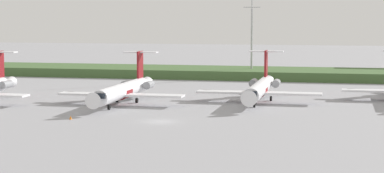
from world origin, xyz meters
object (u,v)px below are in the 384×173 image
at_px(safety_cone_front_marker, 71,118).
at_px(regional_jet_fourth, 260,88).
at_px(antenna_mast, 252,33).
at_px(regional_jet_third, 124,90).

bearing_deg(safety_cone_front_marker, regional_jet_fourth, 47.02).
height_order(regional_jet_fourth, antenna_mast, antenna_mast).
height_order(regional_jet_third, regional_jet_fourth, same).
bearing_deg(regional_jet_fourth, antenna_mast, 99.07).
xyz_separation_m(regional_jet_fourth, safety_cone_front_marker, (-25.84, -27.73, -2.26)).
xyz_separation_m(regional_jet_third, safety_cone_front_marker, (-2.18, -19.47, -2.26)).
distance_m(regional_jet_fourth, safety_cone_front_marker, 37.97).
distance_m(regional_jet_fourth, antenna_mast, 50.81).
bearing_deg(antenna_mast, safety_cone_front_marker, -103.10).
bearing_deg(regional_jet_third, safety_cone_front_marker, -96.40).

